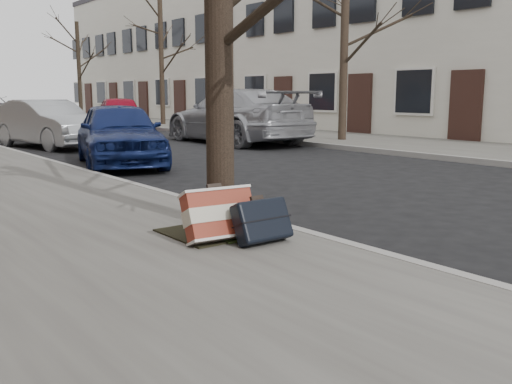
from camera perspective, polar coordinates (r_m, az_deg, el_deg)
ground at (r=6.10m, az=18.24°, el=-4.36°), size 120.00×120.00×0.00m
far_sidewalk at (r=22.32m, az=-2.83°, el=6.27°), size 4.00×70.00×0.12m
house_far at (r=26.52m, az=5.65°, el=14.45°), size 6.70×40.00×7.20m
dirt_patch at (r=5.51m, az=-4.31°, el=-4.00°), size 0.85×0.85×0.02m
suitcase_red at (r=5.12m, az=-3.69°, el=-2.31°), size 0.67×0.42×0.49m
suitcase_navy at (r=5.07m, az=0.59°, el=-2.85°), size 0.53×0.32×0.42m
car_near_front at (r=11.89m, az=-13.52°, el=5.73°), size 2.59×4.08×1.30m
car_near_mid at (r=16.41m, az=-20.09°, el=6.43°), size 2.11×4.08×1.28m
car_far_front at (r=16.82m, az=-2.01°, el=7.59°), size 2.36×5.48×1.57m
car_far_back at (r=23.53m, az=-13.66°, el=7.69°), size 2.69×4.27×1.35m
tree_far_a at (r=16.83m, az=8.79°, el=13.13°), size 0.23×0.23×4.64m
tree_far_b at (r=25.49m, az=-9.43°, el=12.65°), size 0.21×0.21×5.27m
tree_far_c at (r=34.26m, az=-17.28°, el=11.58°), size 0.22×0.22×5.26m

